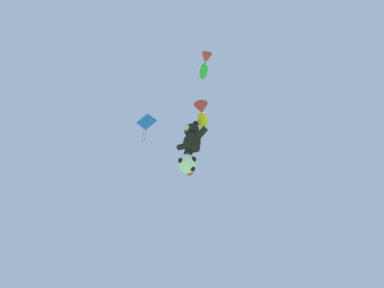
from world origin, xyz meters
name	(u,v)px	position (x,y,z in m)	size (l,w,h in m)	color
teddy_bear_kite	(192,139)	(1.00, 7.28, 11.10)	(2.30, 1.01, 2.33)	black
soccer_ball_kite	(187,164)	(0.67, 7.29, 9.49)	(1.11, 1.11, 1.02)	white
fish_kite_emerald	(205,65)	(3.82, 5.47, 13.31)	(1.48, 1.28, 0.53)	green
fish_kite_goldfin	(202,115)	(1.75, 7.38, 12.64)	(1.70, 1.88, 0.79)	yellow
fish_kite_teal	(193,142)	(-0.38, 8.72, 12.81)	(1.94, 1.71, 0.82)	#19ADB2
fish_kite_crimson	(191,168)	(-2.55, 10.64, 12.98)	(1.54, 1.41, 0.63)	red
diamond_kite	(146,123)	(-1.45, 5.67, 13.16)	(1.13, 0.85, 2.64)	blue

